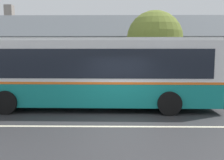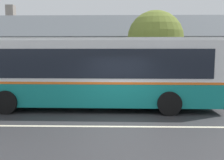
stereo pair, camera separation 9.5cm
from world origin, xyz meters
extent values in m
plane|color=#2D2D30|center=(0.00, 0.00, 0.00)|extent=(300.00, 300.00, 0.00)
cube|color=#ADAAA3|center=(0.00, 6.00, 0.07)|extent=(60.00, 3.00, 0.15)
cube|color=beige|center=(0.00, 0.00, 0.00)|extent=(60.00, 0.16, 0.01)
cube|color=gray|center=(-2.98, 13.44, 1.80)|extent=(24.43, 8.77, 3.61)
cube|color=#4C5156|center=(-2.98, 11.25, 4.63)|extent=(25.03, 4.45, 2.19)
cube|color=#4C5156|center=(-2.98, 15.63, 4.63)|extent=(25.03, 4.45, 2.19)
cube|color=gray|center=(-9.70, 14.32, 6.15)|extent=(0.70, 0.70, 1.20)
cube|color=black|center=(-2.98, 9.03, 1.98)|extent=(1.10, 0.06, 1.30)
cube|color=black|center=(5.57, 9.03, 1.98)|extent=(1.10, 0.06, 1.30)
cube|color=#4C3323|center=(0.68, 9.03, 1.05)|extent=(1.00, 0.06, 2.10)
cube|color=#147F7A|center=(-1.51, 2.90, 0.78)|extent=(11.74, 2.66, 1.00)
cube|color=orange|center=(-1.51, 2.90, 1.33)|extent=(11.76, 2.68, 0.10)
cube|color=white|center=(-1.51, 2.90, 2.23)|extent=(11.74, 2.66, 1.71)
cube|color=white|center=(-1.51, 2.90, 3.15)|extent=(11.50, 2.53, 0.12)
cube|color=black|center=(-1.50, 4.16, 2.13)|extent=(10.77, 0.18, 1.21)
cube|color=black|center=(-1.53, 1.64, 2.13)|extent=(10.77, 0.18, 1.21)
cube|color=black|center=(4.36, 2.82, 2.13)|extent=(0.07, 2.20, 1.21)
cube|color=black|center=(4.36, 2.82, 2.95)|extent=(0.06, 1.75, 0.24)
cube|color=black|center=(4.38, 2.82, 0.40)|extent=(0.11, 2.50, 0.28)
cube|color=#197233|center=(-2.96, 4.19, 0.78)|extent=(3.28, 0.07, 0.70)
cube|color=black|center=(3.07, 4.11, 1.51)|extent=(0.90, 0.04, 2.46)
cylinder|color=black|center=(2.13, 4.10, 0.50)|extent=(1.00, 0.29, 1.00)
cylinder|color=black|center=(2.10, 1.60, 0.50)|extent=(1.00, 0.29, 1.00)
cylinder|color=black|center=(-4.72, 4.19, 0.50)|extent=(1.00, 0.29, 1.00)
cylinder|color=black|center=(-4.75, 1.69, 0.50)|extent=(1.00, 0.29, 1.00)
cylinder|color=#4C3828|center=(2.25, 6.90, 1.15)|extent=(0.40, 0.40, 2.30)
sphere|color=olive|center=(2.25, 6.90, 3.40)|extent=(3.39, 3.39, 3.39)
sphere|color=olive|center=(1.87, 7.01, 2.90)|extent=(2.46, 2.46, 2.46)
camera|label=1|loc=(-0.14, -8.53, 2.64)|focal=40.00mm
camera|label=2|loc=(-0.04, -8.53, 2.64)|focal=40.00mm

